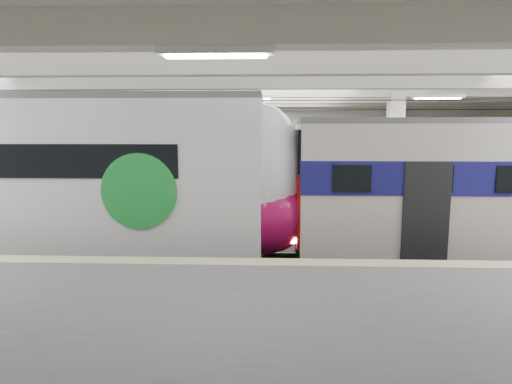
{
  "coord_description": "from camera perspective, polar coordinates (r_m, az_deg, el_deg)",
  "views": [
    {
      "loc": [
        0.78,
        -12.02,
        3.88
      ],
      "look_at": [
        0.28,
        1.0,
        2.0
      ],
      "focal_mm": 30.0,
      "sensor_mm": 36.0,
      "label": 1
    }
  ],
  "objects": [
    {
      "name": "modern_emu",
      "position": [
        13.45,
        -23.58,
        1.14
      ],
      "size": [
        15.29,
        3.15,
        4.86
      ],
      "color": "white",
      "rests_on": "ground"
    },
    {
      "name": "station_hall",
      "position": [
        10.33,
        -2.12,
        4.68
      ],
      "size": [
        36.0,
        24.0,
        5.75
      ],
      "color": "black",
      "rests_on": "ground"
    },
    {
      "name": "far_train",
      "position": [
        19.54,
        -23.53,
        2.42
      ],
      "size": [
        12.84,
        2.72,
        4.14
      ],
      "rotation": [
        0.0,
        0.0,
        -0.01
      ],
      "color": "white",
      "rests_on": "ground"
    }
  ]
}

